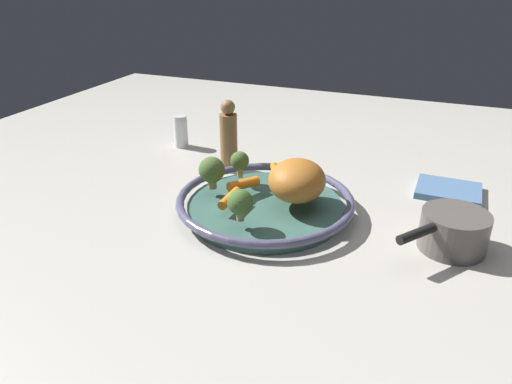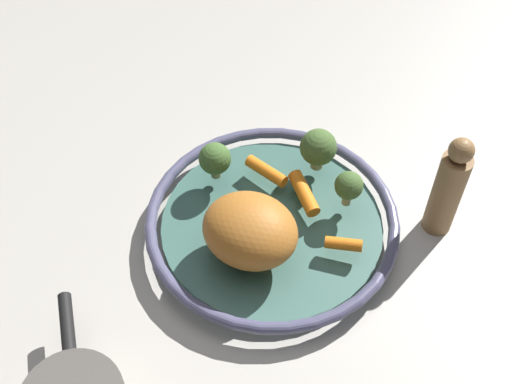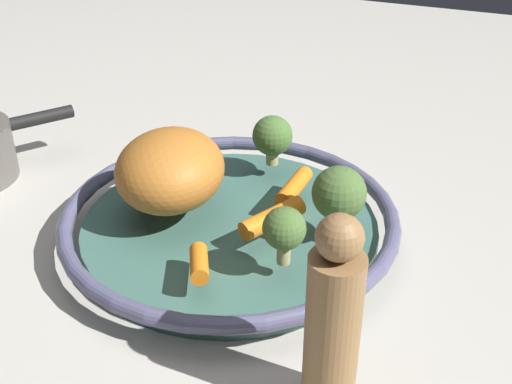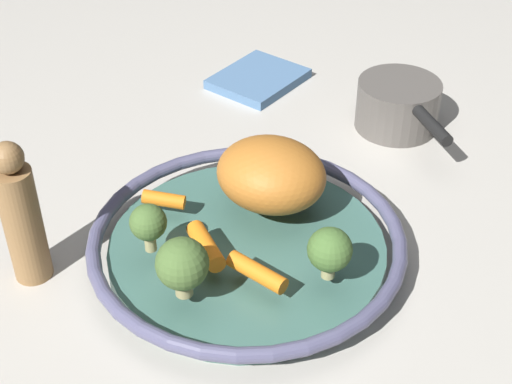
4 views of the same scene
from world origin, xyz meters
name	(u,v)px [view 3 (image 3 of 4)]	position (x,y,z in m)	size (l,w,h in m)	color
ground_plane	(230,239)	(0.00, 0.00, 0.00)	(1.97, 1.97, 0.00)	#B7B2A8
serving_bowl	(230,223)	(0.00, 0.00, 0.02)	(0.35, 0.35, 0.04)	#3D665B
roast_chicken_piece	(170,170)	(-0.06, -0.01, 0.08)	(0.12, 0.11, 0.08)	#B36926
baby_carrot_right	(272,218)	(0.05, -0.01, 0.05)	(0.02, 0.02, 0.07)	orange
baby_carrot_near_rim	(199,263)	(0.02, -0.10, 0.05)	(0.02, 0.02, 0.05)	orange
baby_carrot_left	(294,187)	(0.05, 0.05, 0.05)	(0.02, 0.02, 0.07)	orange
broccoli_floret_mid	(272,136)	(0.01, 0.11, 0.07)	(0.05, 0.05, 0.06)	tan
broccoli_floret_small	(339,194)	(0.11, 0.01, 0.08)	(0.05, 0.05, 0.07)	tan
broccoli_floret_large	(284,230)	(0.08, -0.06, 0.07)	(0.04, 0.04, 0.06)	tan
pepper_mill	(333,323)	(0.16, -0.17, 0.08)	(0.04, 0.04, 0.17)	olive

